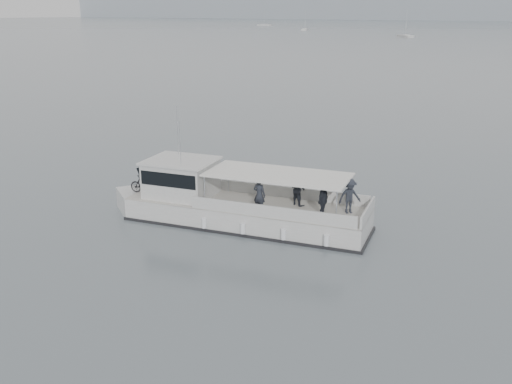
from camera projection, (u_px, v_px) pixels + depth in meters
The scene contains 2 objects.
ground at pixel (276, 277), 20.19m from camera, with size 1400.00×1400.00×0.00m, color slate.
tour_boat at pixel (225, 204), 25.27m from camera, with size 12.09×5.76×5.09m.
Camera 1 is at (10.42, -15.07, 9.02)m, focal length 40.00 mm.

